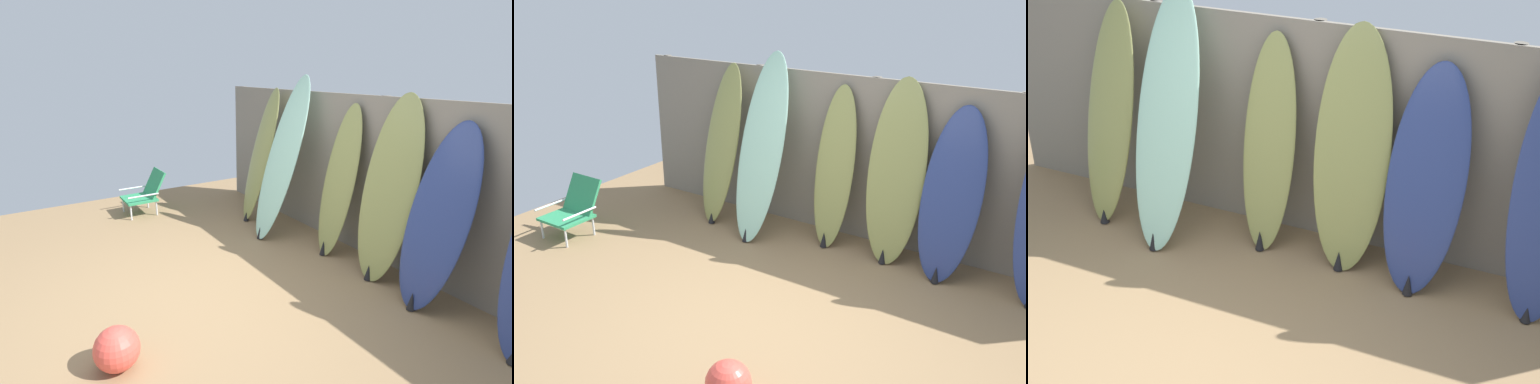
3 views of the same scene
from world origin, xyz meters
The scene contains 9 objects.
ground centered at (0.00, 0.00, 0.00)m, with size 7.68×7.68×0.00m, color #8E704C.
fence_back centered at (0.00, 2.01, 0.90)m, with size 6.08×0.11×1.80m.
surfboard_olive_0 centered at (-1.69, 1.60, 0.91)m, with size 0.52×0.61×1.84m.
surfboard_seafoam_1 centered at (-1.06, 1.50, 1.00)m, with size 0.57×0.81×2.02m.
surfboard_olive_2 centered at (-0.28, 1.72, 0.84)m, with size 0.46×0.49×1.72m.
surfboard_olive_3 centered at (0.40, 1.72, 0.92)m, with size 0.63×0.53×1.86m.
surfboard_navy_4 centered at (0.98, 1.67, 0.82)m, with size 0.59×0.57×1.67m.
beach_chair centered at (-2.81, 0.29, 0.32)m, with size 0.50×0.58×0.63m.
beach_ball centered at (0.31, -0.94, 0.16)m, with size 0.33×0.33×0.33m, color #E54C3F.
Camera 2 is at (2.29, -3.43, 2.81)m, focal length 40.00 mm.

